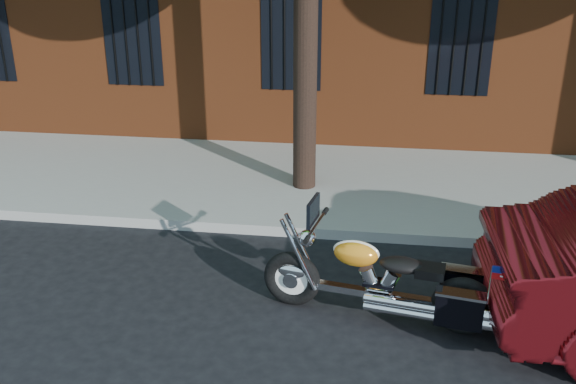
# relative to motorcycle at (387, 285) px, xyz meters

# --- Properties ---
(ground) EXTENTS (120.00, 120.00, 0.00)m
(ground) POSITION_rel_motorcycle_xyz_m (-1.78, 0.59, -0.45)
(ground) COLOR black
(ground) RESTS_ON ground
(curb) EXTENTS (40.00, 0.16, 0.15)m
(curb) POSITION_rel_motorcycle_xyz_m (-1.78, 1.97, -0.37)
(curb) COLOR gray
(curb) RESTS_ON ground
(sidewalk) EXTENTS (40.00, 3.60, 0.15)m
(sidewalk) POSITION_rel_motorcycle_xyz_m (-1.78, 3.85, -0.37)
(sidewalk) COLOR gray
(sidewalk) RESTS_ON ground
(motorcycle) EXTENTS (2.55, 1.02, 1.33)m
(motorcycle) POSITION_rel_motorcycle_xyz_m (0.00, 0.00, 0.00)
(motorcycle) COLOR black
(motorcycle) RESTS_ON ground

